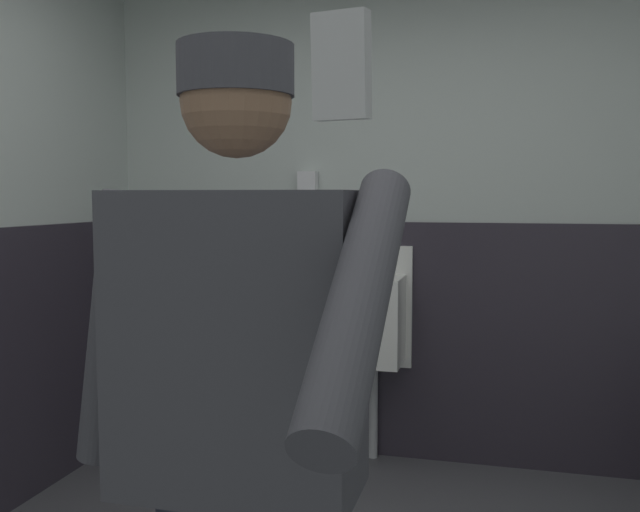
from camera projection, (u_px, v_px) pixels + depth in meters
name	position (u px, v px, depth m)	size (l,w,h in m)	color
wall_back	(411.00, 195.00, 3.73)	(3.92, 0.12, 2.84)	silver
wainscot_band_back	(407.00, 341.00, 3.72)	(3.32, 0.03, 1.27)	#2D2833
urinal_solo	(371.00, 318.00, 3.61)	(0.40, 0.34, 1.24)	white
person	(240.00, 414.00, 1.33)	(0.68, 0.60, 1.69)	#2D3342
cell_phone	(341.00, 66.00, 0.72)	(0.06, 0.02, 0.11)	silver
soap_dispenser	(308.00, 188.00, 3.77)	(0.10, 0.07, 0.18)	silver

